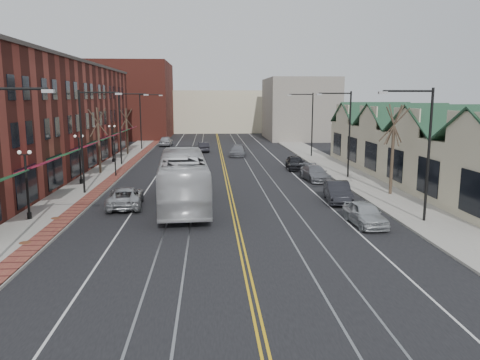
{
  "coord_description": "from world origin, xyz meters",
  "views": [
    {
      "loc": [
        -1.6,
        -20.98,
        7.59
      ],
      "look_at": [
        0.48,
        10.48,
        2.0
      ],
      "focal_mm": 35.0,
      "sensor_mm": 36.0,
      "label": 1
    }
  ],
  "objects": [
    {
      "name": "building_left",
      "position": [
        -19.0,
        27.0,
        5.5
      ],
      "size": [
        10.0,
        50.0,
        11.0
      ],
      "primitive_type": "cube",
      "color": "maroon",
      "rests_on": "ground"
    },
    {
      "name": "tree_left_far",
      "position": [
        -12.5,
        42.0,
        3.28
      ],
      "size": [
        1.66,
        1.28,
        6.02
      ],
      "color": "#382B21",
      "rests_on": "sidewalk_left"
    },
    {
      "name": "distant_car_left",
      "position": [
        -2.42,
        44.87,
        0.69
      ],
      "size": [
        1.74,
        4.25,
        1.37
      ],
      "primitive_type": "imported",
      "rotation": [
        0.0,
        0.0,
        3.21
      ],
      "color": "black",
      "rests_on": "ground"
    },
    {
      "name": "parked_car_c",
      "position": [
        8.09,
        20.94,
        0.69
      ],
      "size": [
        2.43,
        4.95,
        1.39
      ],
      "primitive_type": "imported",
      "rotation": [
        0.0,
        0.0,
        0.11
      ],
      "color": "slate",
      "rests_on": "ground"
    },
    {
      "name": "streetlight_r_1",
      "position": [
        11.05,
        22.0,
        5.03
      ],
      "size": [
        3.33,
        0.25,
        8.0
      ],
      "color": "black",
      "rests_on": "sidewalk_right"
    },
    {
      "name": "parked_car_d",
      "position": [
        7.5,
        27.67,
        0.75
      ],
      "size": [
        2.0,
        4.51,
        1.51
      ],
      "primitive_type": "imported",
      "rotation": [
        0.0,
        0.0,
        -0.05
      ],
      "color": "black",
      "rests_on": "ground"
    },
    {
      "name": "sidewalk_left",
      "position": [
        -12.0,
        20.0,
        0.07
      ],
      "size": [
        4.0,
        120.0,
        0.15
      ],
      "primitive_type": "cube",
      "color": "gray",
      "rests_on": "ground"
    },
    {
      "name": "parked_car_a",
      "position": [
        7.68,
        5.68,
        0.71
      ],
      "size": [
        1.92,
        4.27,
        1.42
      ],
      "primitive_type": "imported",
      "rotation": [
        0.0,
        0.0,
        0.06
      ],
      "color": "#ABAFB2",
      "rests_on": "ground"
    },
    {
      "name": "streetlight_l_1",
      "position": [
        -11.05,
        16.0,
        5.03
      ],
      "size": [
        3.33,
        0.25,
        8.0
      ],
      "color": "black",
      "rests_on": "sidewalk_left"
    },
    {
      "name": "streetlight_l_3",
      "position": [
        -11.05,
        48.0,
        5.03
      ],
      "size": [
        3.33,
        0.25,
        8.0
      ],
      "color": "black",
      "rests_on": "sidewalk_left"
    },
    {
      "name": "lamppost_l_1",
      "position": [
        -12.8,
        8.0,
        2.2
      ],
      "size": [
        0.84,
        0.28,
        4.27
      ],
      "color": "black",
      "rests_on": "sidewalk_left"
    },
    {
      "name": "backdrop_left",
      "position": [
        -16.0,
        70.0,
        7.0
      ],
      "size": [
        14.0,
        18.0,
        14.0
      ],
      "primitive_type": "cube",
      "color": "maroon",
      "rests_on": "ground"
    },
    {
      "name": "lamppost_l_2",
      "position": [
        -12.8,
        20.0,
        2.2
      ],
      "size": [
        0.84,
        0.28,
        4.27
      ],
      "color": "black",
      "rests_on": "sidewalk_left"
    },
    {
      "name": "manhole_far",
      "position": [
        -11.2,
        8.0,
        0.16
      ],
      "size": [
        0.6,
        0.6,
        0.02
      ],
      "primitive_type": "cylinder",
      "color": "#592D19",
      "rests_on": "sidewalk_left"
    },
    {
      "name": "streetlight_r_0",
      "position": [
        11.05,
        6.0,
        5.03
      ],
      "size": [
        3.33,
        0.25,
        8.0
      ],
      "color": "black",
      "rests_on": "sidewalk_right"
    },
    {
      "name": "transit_bus",
      "position": [
        -3.46,
        11.76,
        1.87
      ],
      "size": [
        4.01,
        13.64,
        3.75
      ],
      "primitive_type": "imported",
      "rotation": [
        0.0,
        0.0,
        3.21
      ],
      "color": "silver",
      "rests_on": "ground"
    },
    {
      "name": "manhole_mid",
      "position": [
        -11.2,
        3.0,
        0.16
      ],
      "size": [
        0.6,
        0.6,
        0.02
      ],
      "primitive_type": "cylinder",
      "color": "#592D19",
      "rests_on": "sidewalk_left"
    },
    {
      "name": "streetlight_l_2",
      "position": [
        -11.05,
        32.0,
        5.03
      ],
      "size": [
        3.33,
        0.25,
        8.0
      ],
      "color": "black",
      "rests_on": "sidewalk_left"
    },
    {
      "name": "lamppost_l_3",
      "position": [
        -12.8,
        34.0,
        2.2
      ],
      "size": [
        0.84,
        0.28,
        4.27
      ],
      "color": "black",
      "rests_on": "sidewalk_left"
    },
    {
      "name": "distant_car_far",
      "position": [
        -8.4,
        53.38,
        0.79
      ],
      "size": [
        2.16,
        4.76,
        1.58
      ],
      "primitive_type": "imported",
      "rotation": [
        0.0,
        0.0,
        3.08
      ],
      "color": "#9B9BA1",
      "rests_on": "ground"
    },
    {
      "name": "backdrop_mid",
      "position": [
        0.0,
        85.0,
        4.5
      ],
      "size": [
        22.0,
        14.0,
        9.0
      ],
      "primitive_type": "cube",
      "color": "beige",
      "rests_on": "ground"
    },
    {
      "name": "tree_left_near",
      "position": [
        -12.5,
        26.0,
        3.51
      ],
      "size": [
        1.78,
        1.37,
        6.48
      ],
      "color": "#382B21",
      "rests_on": "sidewalk_left"
    },
    {
      "name": "tree_right_mid",
      "position": [
        12.5,
        14.0,
        3.75
      ],
      "size": [
        1.9,
        1.46,
        6.93
      ],
      "color": "#382B21",
      "rests_on": "sidewalk_right"
    },
    {
      "name": "ground",
      "position": [
        0.0,
        0.0,
        0.0
      ],
      "size": [
        160.0,
        160.0,
        0.0
      ],
      "primitive_type": "plane",
      "color": "black",
      "rests_on": "ground"
    },
    {
      "name": "distant_car_right",
      "position": [
        2.14,
        39.7,
        0.69
      ],
      "size": [
        2.56,
        4.98,
        1.38
      ],
      "primitive_type": "imported",
      "rotation": [
        0.0,
        0.0,
        -0.14
      ],
      "color": "slate",
      "rests_on": "ground"
    },
    {
      "name": "building_right",
      "position": [
        18.0,
        20.0,
        2.3
      ],
      "size": [
        8.0,
        36.0,
        4.6
      ],
      "primitive_type": "cube",
      "color": "beige",
      "rests_on": "ground"
    },
    {
      "name": "streetlight_r_2",
      "position": [
        11.05,
        38.0,
        5.03
      ],
      "size": [
        3.33,
        0.25,
        8.0
      ],
      "color": "black",
      "rests_on": "sidewalk_right"
    },
    {
      "name": "backdrop_right",
      "position": [
        15.0,
        65.0,
        5.5
      ],
      "size": [
        12.0,
        16.0,
        11.0
      ],
      "primitive_type": "cube",
      "color": "slate",
      "rests_on": "ground"
    },
    {
      "name": "sidewalk_right",
      "position": [
        12.0,
        20.0,
        0.07
      ],
      "size": [
        4.0,
        120.0,
        0.15
      ],
      "primitive_type": "cube",
      "color": "gray",
      "rests_on": "ground"
    },
    {
      "name": "traffic_signal",
      "position": [
        -10.6,
        24.0,
        2.35
      ],
      "size": [
        0.18,
        0.15,
        3.8
      ],
      "color": "black",
      "rests_on": "sidewalk_left"
    },
    {
      "name": "parked_suv",
      "position": [
        -7.5,
        11.41,
        0.71
      ],
      "size": [
        2.88,
        5.36,
        1.43
      ],
      "primitive_type": "imported",
      "rotation": [
        0.0,
        0.0,
        3.24
      ],
      "color": "#9DA0A4",
      "rests_on": "ground"
    },
    {
      "name": "parked_car_b",
      "position": [
        7.75,
        12.0,
        0.76
      ],
      "size": [
        2.14,
        4.75,
        1.51
      ],
      "primitive_type": "imported",
      "rotation": [
        0.0,
        0.0,
        -0.12
      ],
      "color": "black",
      "rests_on": "ground"
    }
  ]
}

